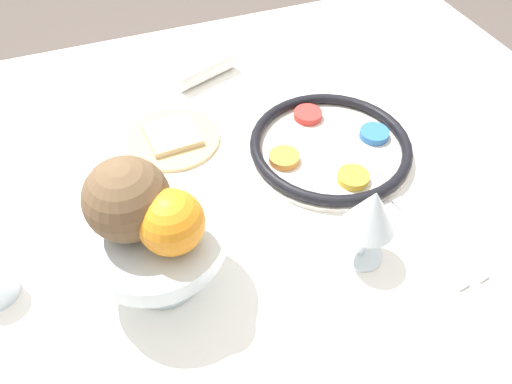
# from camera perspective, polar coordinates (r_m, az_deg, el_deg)

# --- Properties ---
(ground_plane) EXTENTS (8.00, 8.00, 0.00)m
(ground_plane) POSITION_cam_1_polar(r_m,az_deg,el_deg) (1.54, -0.59, -18.60)
(ground_plane) COLOR #564C47
(dining_table) EXTENTS (1.44, 1.09, 0.77)m
(dining_table) POSITION_cam_1_polar(r_m,az_deg,el_deg) (1.20, -0.73, -11.06)
(dining_table) COLOR white
(dining_table) RESTS_ON ground_plane
(seder_plate) EXTENTS (0.30, 0.30, 0.03)m
(seder_plate) POSITION_cam_1_polar(r_m,az_deg,el_deg) (0.94, 8.34, 5.36)
(seder_plate) COLOR silver
(seder_plate) RESTS_ON dining_table
(wine_glass) EXTENTS (0.08, 0.08, 0.14)m
(wine_glass) POSITION_cam_1_polar(r_m,az_deg,el_deg) (0.72, 13.08, -2.27)
(wine_glass) COLOR silver
(wine_glass) RESTS_ON dining_table
(fruit_stand) EXTENTS (0.19, 0.19, 0.12)m
(fruit_stand) POSITION_cam_1_polar(r_m,az_deg,el_deg) (0.69, -11.36, -5.75)
(fruit_stand) COLOR silver
(fruit_stand) RESTS_ON dining_table
(orange_fruit) EXTENTS (0.09, 0.09, 0.09)m
(orange_fruit) POSITION_cam_1_polar(r_m,az_deg,el_deg) (0.62, -9.68, -3.43)
(orange_fruit) COLOR orange
(orange_fruit) RESTS_ON fruit_stand
(coconut) EXTENTS (0.11, 0.11, 0.11)m
(coconut) POSITION_cam_1_polar(r_m,az_deg,el_deg) (0.64, -14.53, -0.83)
(coconut) COLOR brown
(coconut) RESTS_ON fruit_stand
(bread_plate) EXTENTS (0.18, 0.18, 0.02)m
(bread_plate) POSITION_cam_1_polar(r_m,az_deg,el_deg) (0.97, -9.48, 6.18)
(bread_plate) COLOR tan
(bread_plate) RESTS_ON dining_table
(napkin_roll) EXTENTS (0.15, 0.10, 0.05)m
(napkin_roll) POSITION_cam_1_polar(r_m,az_deg,el_deg) (1.11, -5.94, 13.88)
(napkin_roll) COLOR white
(napkin_roll) RESTS_ON dining_table
(fork_left) EXTENTS (0.06, 0.19, 0.01)m
(fork_left) POSITION_cam_1_polar(r_m,az_deg,el_deg) (0.85, 20.03, -4.85)
(fork_left) COLOR silver
(fork_left) RESTS_ON dining_table
(fork_right) EXTENTS (0.05, 0.19, 0.01)m
(fork_right) POSITION_cam_1_polar(r_m,az_deg,el_deg) (0.83, 18.38, -5.48)
(fork_right) COLOR silver
(fork_right) RESTS_ON dining_table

